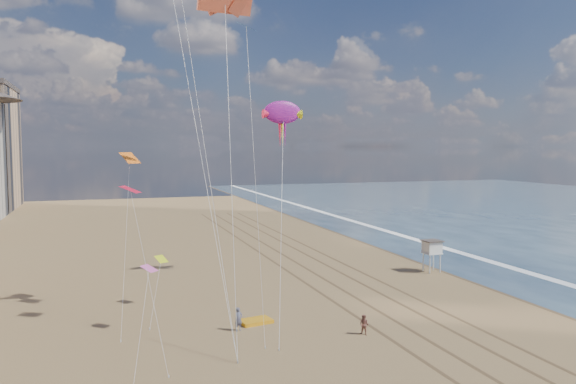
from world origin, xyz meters
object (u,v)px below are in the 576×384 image
object	(u,v)px
grounded_kite	(256,321)
kite_flyer_b	(364,325)
kite_flyer_a	(239,319)
show_kite	(282,113)
lifeguard_stand	(432,248)

from	to	relation	value
grounded_kite	kite_flyer_b	xyz separation A→B (m)	(6.71, -5.13, 0.60)
grounded_kite	kite_flyer_a	xyz separation A→B (m)	(-1.67, -1.37, 0.73)
kite_flyer_a	grounded_kite	bearing A→B (deg)	18.80
grounded_kite	show_kite	size ratio (longest dim) A/B	0.09
lifeguard_stand	grounded_kite	distance (m)	25.40
grounded_kite	kite_flyer_b	size ratio (longest dim) A/B	1.63
lifeguard_stand	kite_flyer_a	world-z (taller)	lifeguard_stand
grounded_kite	kite_flyer_b	world-z (taller)	kite_flyer_b
kite_flyer_b	show_kite	bearing A→B (deg)	140.24
show_kite	lifeguard_stand	bearing A→B (deg)	-11.32
kite_flyer_a	show_kite	bearing A→B (deg)	40.95
grounded_kite	show_kite	distance (m)	23.07
lifeguard_stand	kite_flyer_b	bearing A→B (deg)	-134.81
kite_flyer_b	grounded_kite	bearing A→B (deg)	-166.93
show_kite	kite_flyer_a	distance (m)	23.97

